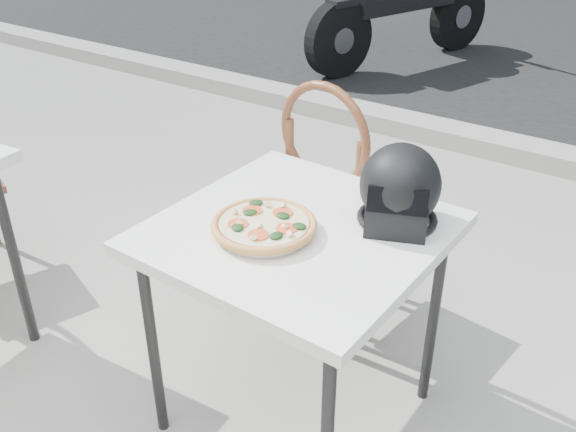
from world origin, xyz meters
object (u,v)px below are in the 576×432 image
Objects in this scene: pizza at (264,224)px; helmet at (400,190)px; plate at (264,231)px; motorcycle at (404,10)px; cafe_table_main at (298,247)px; cafe_chair_main at (338,194)px.

helmet is (0.29, 0.27, 0.08)m from pizza.
motorcycle reaches higher than plate.
pizza reaches higher than plate.
pizza is (0.00, 0.00, 0.02)m from plate.
helmet is (0.23, 0.19, 0.18)m from cafe_table_main.
motorcycle is at bearing 92.99° from helmet.
cafe_chair_main reaches higher than pizza.
cafe_table_main is 0.78× the size of cafe_chair_main.
pizza is 0.16× the size of motorcycle.
pizza is at bearing 107.15° from cafe_chair_main.
helmet is at bearing 146.74° from cafe_chair_main.
plate is 4.47m from motorcycle.
plate is 0.98× the size of helmet.
pizza is 1.07× the size of helmet.
motorcycle is at bearing 109.61° from plate.
cafe_chair_main is (-0.10, 0.61, -0.20)m from pizza.
cafe_table_main is 0.13m from plate.
motorcycle reaches higher than cafe_table_main.
motorcycle is (-1.56, 4.12, -0.22)m from cafe_table_main.
pizza is at bearing -158.82° from helmet.
cafe_chair_main is at bearing 99.42° from pizza.
motorcycle is (-1.50, 4.20, -0.31)m from pizza.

